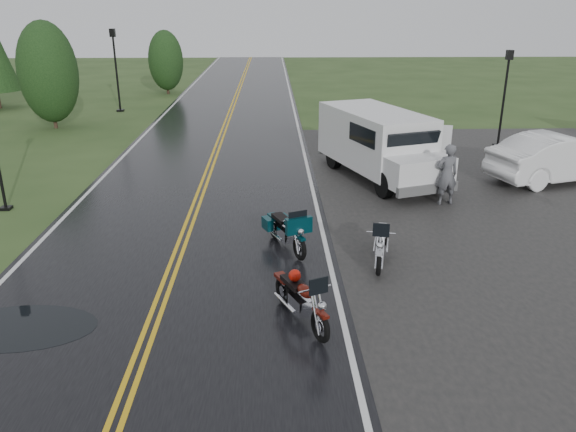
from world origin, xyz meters
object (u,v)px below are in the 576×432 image
object	(u,v)px
motorcycle_teal	(300,239)
lamp_post_far_right	(504,99)
person_at_van	(447,175)
sedan_white	(559,158)
lamp_post_far_left	(116,70)
motorcycle_silver	(380,253)
motorcycle_red	(321,315)
van_white	(386,162)

from	to	relation	value
motorcycle_teal	lamp_post_far_right	xyz separation A→B (m)	(9.53, 11.89, 1.49)
person_at_van	sedan_white	distance (m)	5.32
motorcycle_teal	lamp_post_far_left	xyz separation A→B (m)	(-9.69, 21.41, 1.76)
motorcycle_teal	person_at_van	world-z (taller)	person_at_van
motorcycle_silver	motorcycle_red	bearing A→B (deg)	-107.29
sedan_white	lamp_post_far_right	distance (m)	5.52
person_at_van	lamp_post_far_left	distance (m)	22.60
motorcycle_silver	sedan_white	world-z (taller)	sedan_white
motorcycle_silver	lamp_post_far_right	xyz separation A→B (m)	(7.74, 12.77, 1.50)
van_white	sedan_white	bearing A→B (deg)	-4.76
van_white	person_at_van	xyz separation A→B (m)	(1.81, -0.68, -0.28)
person_at_van	sedan_white	world-z (taller)	person_at_van
motorcycle_teal	lamp_post_far_left	bearing A→B (deg)	91.71
motorcycle_silver	sedan_white	distance (m)	10.75
motorcycle_teal	person_at_van	distance (m)	6.37
motorcycle_teal	motorcycle_silver	size ratio (longest dim) A/B	1.02
van_white	sedan_white	world-z (taller)	van_white
motorcycle_red	person_at_van	distance (m)	9.02
sedan_white	lamp_post_far_right	xyz separation A→B (m)	(-0.05, 5.38, 1.26)
person_at_van	lamp_post_far_right	size ratio (longest dim) A/B	0.46
lamp_post_far_right	motorcycle_silver	bearing A→B (deg)	-121.20
sedan_white	lamp_post_far_right	bearing A→B (deg)	-16.24
lamp_post_far_right	motorcycle_teal	bearing A→B (deg)	-128.72
sedan_white	lamp_post_far_left	xyz separation A→B (m)	(-19.27, 14.90, 1.54)
lamp_post_far_left	lamp_post_far_right	world-z (taller)	lamp_post_far_left
motorcycle_teal	sedan_white	world-z (taller)	sedan_white
person_at_van	lamp_post_far_left	bearing A→B (deg)	-58.68
motorcycle_silver	van_white	bearing A→B (deg)	91.05
van_white	lamp_post_far_left	distance (m)	20.92
motorcycle_red	motorcycle_teal	size ratio (longest dim) A/B	1.00
van_white	person_at_van	size ratio (longest dim) A/B	3.27
sedan_white	motorcycle_teal	bearing A→B (deg)	107.39
lamp_post_far_right	sedan_white	bearing A→B (deg)	-89.43
motorcycle_red	sedan_white	distance (m)	13.79
motorcycle_teal	person_at_van	xyz separation A→B (m)	(4.82, 4.14, 0.34)
motorcycle_red	motorcycle_silver	distance (m)	3.14
motorcycle_silver	lamp_post_far_right	size ratio (longest dim) A/B	0.49
lamp_post_far_left	person_at_van	bearing A→B (deg)	-49.95
sedan_white	motorcycle_red	bearing A→B (deg)	120.34
motorcycle_teal	motorcycle_silver	xyz separation A→B (m)	(1.80, -0.89, -0.01)
motorcycle_red	lamp_post_far_left	size ratio (longest dim) A/B	0.45
person_at_van	motorcycle_teal	bearing A→B (deg)	31.94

